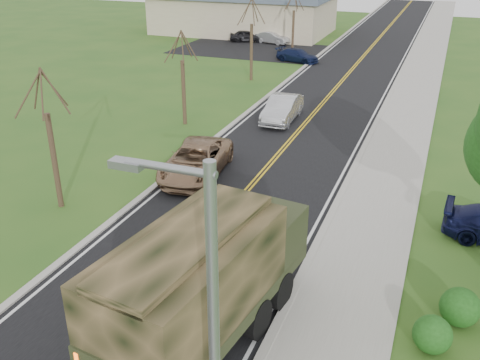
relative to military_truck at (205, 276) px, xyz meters
The scene contains 15 objects.
road 35.60m from the military_truck, 93.93° to the left, with size 8.00×120.00×0.01m, color black.
curb_right 35.55m from the military_truck, 87.23° to the left, with size 0.30×120.00×0.12m, color #9E998E.
sidewalk_right 35.68m from the military_truck, 84.41° to the left, with size 3.20×120.00×0.10m, color #9E998E.
curb_left 36.12m from the military_truck, 100.52° to the left, with size 0.30×120.00×0.10m, color #9E998E.
bare_tree_a 10.90m from the military_truck, 150.02° to the left, with size 1.93×2.26×6.08m.
bare_tree_b 19.83m from the military_truck, 118.41° to the left, with size 1.83×2.14×5.73m.
bare_tree_c 30.92m from the military_truck, 107.77° to the left, with size 2.04×2.39×6.42m.
bare_tree_d 42.51m from the military_truck, 102.83° to the left, with size 1.88×2.20×5.91m.
commercial_building 54.62m from the military_truck, 109.71° to the left, with size 25.50×21.50×5.65m.
military_truck is the anchor object (origin of this frame).
suv_champagne 11.95m from the military_truck, 116.93° to the left, with size 2.58×5.60×1.56m, color #947253.
sedan_silver 20.69m from the military_truck, 101.10° to the left, with size 1.66×4.75×1.57m, color #BABABF.
lot_car_dark 48.14m from the military_truck, 109.17° to the left, with size 1.52×3.77×1.29m, color black.
lot_car_silver 47.24m from the military_truck, 105.74° to the left, with size 1.36×3.89×1.28m, color #B1B1B6.
lot_car_navy 38.28m from the military_truck, 101.74° to the left, with size 1.68×4.12×1.20m, color #10193A.
Camera 1 is at (7.75, -6.45, 10.71)m, focal length 40.00 mm.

